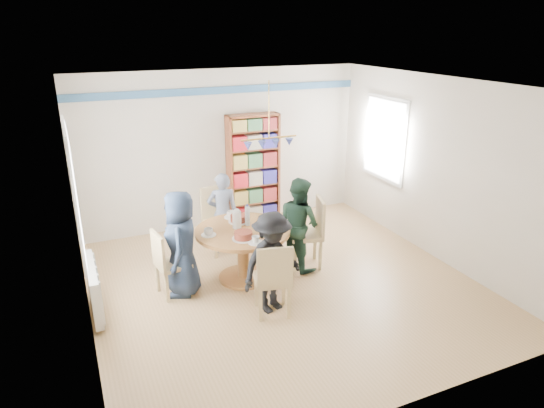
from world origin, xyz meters
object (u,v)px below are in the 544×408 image
chair_left (167,261)px  chair_near (273,277)px  radiator (94,288)px  person_right (299,223)px  dining_table (243,242)px  chair_right (312,229)px  person_near (272,263)px  person_left (181,244)px  person_far (223,213)px  bookshelf (253,170)px  chair_far (218,216)px

chair_left → chair_near: chair_near is taller
radiator → person_right: 2.87m
dining_table → chair_right: (1.06, -0.01, 0.01)m
chair_right → person_near: person_near is taller
person_right → person_near: 1.22m
person_near → radiator: bearing=142.9°
chair_near → person_right: bearing=50.4°
person_right → person_near: size_ratio=1.05×
person_left → person_far: person_left is taller
person_far → chair_near: bearing=101.0°
dining_table → person_far: size_ratio=1.01×
person_right → person_far: (-0.84, 0.92, -0.04)m
chair_right → bookshelf: bearing=93.7°
person_far → person_left: bearing=59.4°
chair_far → chair_near: bearing=-89.4°
chair_near → person_left: bearing=131.0°
radiator → person_left: 1.18m
dining_table → bookshelf: bookshelf is taller
dining_table → radiator: bearing=-177.4°
chair_far → person_left: (-0.84, -1.09, 0.15)m
dining_table → person_near: size_ratio=1.00×
chair_right → chair_left: bearing=-179.8°
person_far → person_near: (0.02, -1.83, 0.01)m
chair_left → bookshelf: (1.99, 1.97, 0.46)m
chair_left → person_left: bearing=-2.6°
chair_left → chair_far: (1.04, 1.08, 0.06)m
dining_table → bookshelf: (0.94, 1.95, 0.40)m
chair_right → chair_far: 1.52m
radiator → person_left: size_ratio=0.70×
chair_near → person_left: 1.33m
chair_left → person_right: bearing=1.3°
chair_left → person_far: bearing=41.7°
person_near → chair_right: bearing=24.8°
chair_right → person_right: bearing=170.1°
person_right → bookshelf: bearing=-19.1°
chair_left → person_right: size_ratio=0.66×
chair_right → chair_far: size_ratio=1.01×
person_far → chair_left: bearing=53.2°
dining_table → person_far: 0.95m
person_left → chair_near: bearing=58.9°
chair_far → person_right: bearing=-49.5°
person_near → bookshelf: 2.98m
radiator → chair_far: chair_far is taller
radiator → person_right: person_right is taller
chair_far → dining_table: bearing=-89.1°
dining_table → person_left: 0.87m
chair_near → person_far: (0.02, 1.97, 0.11)m
radiator → chair_near: 2.20m
dining_table → person_right: bearing=1.5°
dining_table → person_near: (0.05, -0.88, 0.09)m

